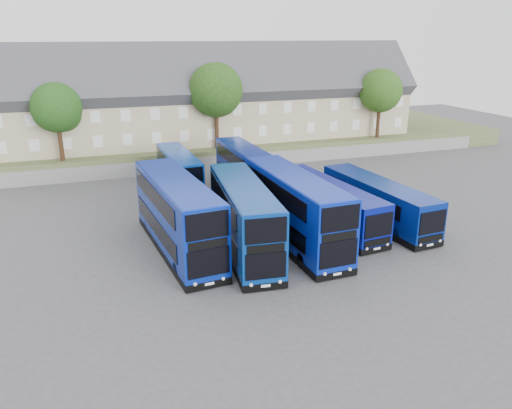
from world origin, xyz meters
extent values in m
plane|color=#48484D|center=(0.00, 0.00, 0.00)|extent=(120.00, 120.00, 0.00)
cube|color=slate|center=(0.00, 24.00, 0.75)|extent=(70.00, 0.40, 1.50)
cube|color=brown|center=(0.00, 34.00, 1.00)|extent=(80.00, 20.00, 2.00)
cube|color=tan|center=(-18.00, 30.00, 5.00)|extent=(6.00, 8.00, 6.00)
cube|color=#36363B|center=(-18.00, 30.00, 8.00)|extent=(6.00, 10.40, 10.40)
cube|color=brown|center=(-16.50, 30.00, 11.84)|extent=(0.60, 0.90, 1.40)
cube|color=tan|center=(-12.00, 30.00, 5.00)|extent=(6.00, 8.00, 6.00)
cube|color=#36363B|center=(-12.00, 30.00, 8.00)|extent=(6.00, 10.40, 10.40)
cube|color=brown|center=(-10.50, 30.00, 11.84)|extent=(0.60, 0.90, 1.40)
cube|color=tan|center=(-6.00, 30.00, 5.00)|extent=(6.00, 8.00, 6.00)
cube|color=#36363B|center=(-6.00, 30.00, 8.00)|extent=(6.00, 10.40, 10.40)
cube|color=brown|center=(-4.50, 30.00, 11.84)|extent=(0.60, 0.90, 1.40)
cube|color=tan|center=(0.00, 30.00, 5.00)|extent=(6.00, 8.00, 6.00)
cube|color=#36363B|center=(0.00, 30.00, 8.00)|extent=(6.00, 10.40, 10.40)
cube|color=brown|center=(1.50, 30.00, 11.84)|extent=(0.60, 0.90, 1.40)
cube|color=tan|center=(6.00, 30.00, 5.00)|extent=(6.00, 8.00, 6.00)
cube|color=#36363B|center=(6.00, 30.00, 8.00)|extent=(6.00, 10.40, 10.40)
cube|color=brown|center=(7.50, 30.00, 11.84)|extent=(0.60, 0.90, 1.40)
cube|color=tan|center=(12.00, 30.00, 5.00)|extent=(6.00, 8.00, 6.00)
cube|color=#36363B|center=(12.00, 30.00, 8.00)|extent=(6.00, 10.40, 10.40)
cube|color=brown|center=(13.50, 30.00, 11.84)|extent=(0.60, 0.90, 1.40)
cube|color=tan|center=(18.00, 30.00, 5.00)|extent=(6.00, 8.00, 6.00)
cube|color=#36363B|center=(18.00, 30.00, 8.00)|extent=(6.00, 10.40, 10.40)
cube|color=brown|center=(19.50, 30.00, 11.84)|extent=(0.60, 0.90, 1.40)
cube|color=tan|center=(24.00, 30.00, 5.00)|extent=(6.00, 8.00, 6.00)
cube|color=#36363B|center=(24.00, 30.00, 8.00)|extent=(6.00, 10.40, 10.40)
cube|color=brown|center=(25.50, 30.00, 11.84)|extent=(0.60, 0.90, 1.40)
cube|color=#082299|center=(-6.43, 4.15, 2.64)|extent=(3.90, 12.52, 4.58)
cube|color=black|center=(-6.43, 4.15, 0.30)|extent=(3.94, 12.56, 0.45)
cube|color=black|center=(-5.87, -2.01, 1.74)|extent=(2.49, 0.29, 1.68)
cube|color=black|center=(-5.87, -2.01, 3.97)|extent=(2.49, 0.29, 1.57)
cylinder|color=black|center=(-7.32, 0.10, 0.50)|extent=(0.39, 1.02, 1.00)
cube|color=navy|center=(-2.31, 2.54, 2.51)|extent=(3.84, 11.89, 4.32)
cube|color=black|center=(-2.31, 2.54, 0.30)|extent=(3.88, 11.94, 0.45)
cube|color=black|center=(-2.92, -3.30, 1.65)|extent=(2.35, 0.30, 1.59)
cube|color=black|center=(-2.92, -3.30, 3.77)|extent=(2.35, 0.30, 1.49)
cylinder|color=black|center=(-3.86, -0.96, 0.50)|extent=(0.40, 1.03, 1.00)
cube|color=#0823A4|center=(1.44, 2.79, 2.61)|extent=(3.16, 12.25, 4.52)
cube|color=black|center=(1.44, 2.79, 0.30)|extent=(3.20, 12.29, 0.45)
cube|color=black|center=(1.63, -3.32, 1.71)|extent=(2.47, 0.14, 1.66)
cube|color=black|center=(1.63, -3.32, 3.93)|extent=(2.47, 0.14, 1.55)
cylinder|color=black|center=(0.33, -1.13, 0.50)|extent=(0.33, 1.01, 1.00)
cube|color=#093AA5|center=(-3.99, 16.41, 2.12)|extent=(2.45, 9.78, 3.54)
cube|color=black|center=(-3.99, 16.41, 0.30)|extent=(2.50, 9.82, 0.45)
cube|color=black|center=(-3.86, 11.52, 1.37)|extent=(1.91, 0.11, 1.33)
cube|color=black|center=(-3.86, 11.52, 3.14)|extent=(1.91, 0.11, 1.24)
cylinder|color=black|center=(-4.88, 13.73, 0.50)|extent=(0.33, 1.01, 1.00)
cube|color=navy|center=(1.78, 14.55, 2.32)|extent=(2.75, 10.78, 3.93)
cube|color=black|center=(1.78, 14.55, 0.30)|extent=(2.79, 10.82, 0.45)
cube|color=black|center=(1.93, 9.17, 1.51)|extent=(2.14, 0.12, 1.46)
cube|color=black|center=(1.93, 9.17, 3.46)|extent=(2.14, 0.12, 1.36)
cylinder|color=black|center=(0.80, 11.37, 0.50)|extent=(0.33, 1.01, 1.00)
cube|color=#071182|center=(5.27, 5.14, 1.83)|extent=(3.74, 12.22, 2.96)
cube|color=black|center=(5.27, 5.14, 0.30)|extent=(3.78, 12.27, 0.45)
cube|color=black|center=(5.89, -0.87, 2.05)|extent=(2.20, 0.29, 1.60)
cylinder|color=black|center=(4.56, 1.23, 0.50)|extent=(0.40, 1.03, 1.00)
cube|color=navy|center=(9.12, 4.41, 1.81)|extent=(3.47, 12.02, 2.91)
cube|color=black|center=(9.12, 4.41, 0.30)|extent=(3.52, 12.07, 0.45)
cube|color=black|center=(9.63, -1.52, 2.03)|extent=(2.17, 0.24, 1.58)
cylinder|color=black|center=(8.36, 0.61, 0.50)|extent=(0.38, 1.02, 1.00)
cylinder|color=#382314|center=(-14.00, 25.00, 3.88)|extent=(0.44, 0.44, 3.75)
sphere|color=#1D390F|center=(-14.00, 25.00, 7.25)|extent=(4.80, 4.80, 4.80)
sphere|color=#1D390F|center=(-13.40, 25.40, 6.50)|extent=(3.30, 3.30, 3.30)
cylinder|color=#382314|center=(2.00, 25.50, 4.25)|extent=(0.44, 0.44, 4.50)
sphere|color=black|center=(2.00, 25.50, 8.30)|extent=(5.76, 5.76, 5.76)
sphere|color=black|center=(2.60, 25.90, 7.40)|extent=(3.96, 3.96, 3.96)
cylinder|color=#382314|center=(22.00, 25.00, 4.00)|extent=(0.44, 0.44, 4.00)
sphere|color=#203C10|center=(22.00, 25.00, 7.60)|extent=(5.12, 5.12, 5.12)
sphere|color=#203C10|center=(22.60, 25.40, 6.80)|extent=(3.52, 3.52, 3.52)
cylinder|color=#382314|center=(28.00, 32.00, 4.12)|extent=(0.44, 0.44, 4.25)
sphere|color=#123C10|center=(28.00, 32.00, 7.95)|extent=(5.44, 5.44, 5.44)
sphere|color=#123C10|center=(28.60, 32.40, 7.10)|extent=(3.74, 3.74, 3.74)
camera|label=1|loc=(-11.75, -26.98, 13.95)|focal=35.00mm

